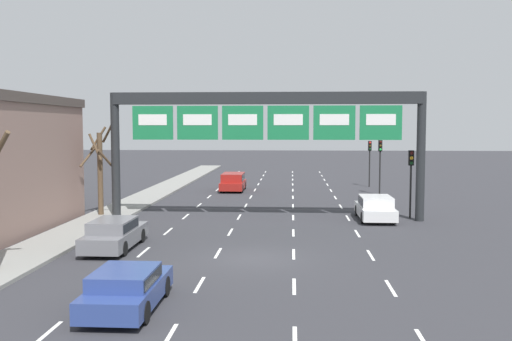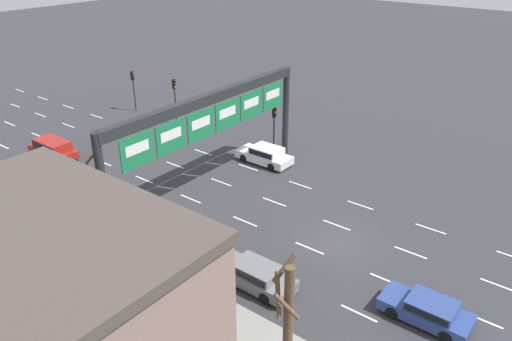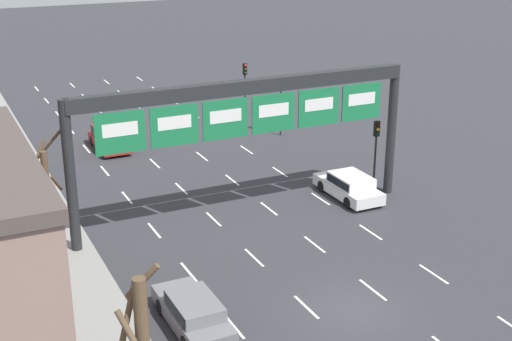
# 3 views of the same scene
# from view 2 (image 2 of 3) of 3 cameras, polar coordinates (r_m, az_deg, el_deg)

# --- Properties ---
(ground_plane) EXTENTS (220.00, 220.00, 0.00)m
(ground_plane) POSITION_cam_2_polar(r_m,az_deg,el_deg) (31.40, 9.31, -8.04)
(ground_plane) COLOR #333338
(sidewalk_left) EXTENTS (2.80, 110.00, 0.15)m
(sidewalk_left) POSITION_cam_2_polar(r_m,az_deg,el_deg) (24.99, -2.13, -17.81)
(sidewalk_left) COLOR gray
(sidewalk_left) RESTS_ON ground_plane
(lane_dashes) EXTENTS (10.02, 67.00, 0.01)m
(lane_dashes) POSITION_cam_2_polar(r_m,az_deg,el_deg) (38.55, -8.41, -1.17)
(lane_dashes) COLOR white
(lane_dashes) RESTS_ON ground_plane
(sign_gantry) EXTENTS (18.61, 0.70, 7.54)m
(sign_gantry) POSITION_cam_2_polar(r_m,az_deg,el_deg) (34.06, -5.16, 6.24)
(sign_gantry) COLOR #232628
(sign_gantry) RESTS_ON ground_plane
(building_near) EXTENTS (11.91, 13.17, 7.19)m
(building_near) POSITION_cam_2_polar(r_m,az_deg,el_deg) (22.48, -25.88, -14.88)
(building_near) COLOR gray
(building_near) RESTS_ON ground_plane
(car_blue) EXTENTS (1.91, 4.37, 1.27)m
(car_blue) POSITION_cam_2_polar(r_m,az_deg,el_deg) (26.47, 19.02, -14.80)
(car_blue) COLOR navy
(car_blue) RESTS_ON ground_plane
(car_white) EXTENTS (1.97, 4.72, 1.43)m
(car_white) POSITION_cam_2_polar(r_m,az_deg,el_deg) (40.78, 1.04, 1.86)
(car_white) COLOR silver
(car_white) RESTS_ON ground_plane
(car_grey) EXTENTS (1.84, 4.87, 1.39)m
(car_grey) POSITION_cam_2_polar(r_m,az_deg,el_deg) (27.20, -0.23, -11.72)
(car_grey) COLOR slate
(car_grey) RESTS_ON ground_plane
(suv_red) EXTENTS (1.97, 4.60, 1.53)m
(suv_red) POSITION_cam_2_polar(r_m,az_deg,el_deg) (45.13, -22.22, 2.42)
(suv_red) COLOR maroon
(suv_red) RESTS_ON ground_plane
(traffic_light_near_gantry) EXTENTS (0.30, 0.35, 4.44)m
(traffic_light_near_gantry) POSITION_cam_2_polar(r_m,az_deg,el_deg) (49.40, -9.27, 8.84)
(traffic_light_near_gantry) COLOR black
(traffic_light_near_gantry) RESTS_ON ground_plane
(traffic_light_mid_block) EXTENTS (0.30, 0.35, 4.10)m
(traffic_light_mid_block) POSITION_cam_2_polar(r_m,az_deg,el_deg) (41.98, 2.10, 5.78)
(traffic_light_mid_block) COLOR black
(traffic_light_mid_block) RESTS_ON ground_plane
(traffic_light_far_end) EXTENTS (0.30, 0.35, 4.22)m
(traffic_light_far_end) POSITION_cam_2_polar(r_m,az_deg,el_deg) (53.95, -13.85, 9.71)
(traffic_light_far_end) COLOR black
(traffic_light_far_end) RESTS_ON ground_plane
(tree_bare_closest) EXTENTS (2.30, 1.94, 6.02)m
(tree_bare_closest) POSITION_cam_2_polar(r_m,az_deg,el_deg) (29.63, -18.88, -4.32)
(tree_bare_closest) COLOR brown
(tree_bare_closest) RESTS_ON sidewalk_left
(tree_bare_second) EXTENTS (1.57, 1.55, 5.24)m
(tree_bare_second) POSITION_cam_2_polar(r_m,az_deg,el_deg) (21.79, 3.63, -15.77)
(tree_bare_second) COLOR brown
(tree_bare_second) RESTS_ON sidewalk_left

